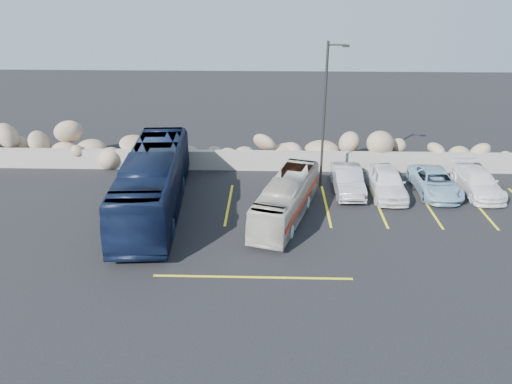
{
  "coord_description": "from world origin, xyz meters",
  "views": [
    {
      "loc": [
        -0.35,
        -16.62,
        11.24
      ],
      "look_at": [
        -0.98,
        4.0,
        2.05
      ],
      "focal_mm": 35.0,
      "sensor_mm": 36.0,
      "label": 1
    }
  ],
  "objects_px": {
    "car_d": "(435,182)",
    "car_a": "(387,182)",
    "vintage_bus": "(286,199)",
    "lamppost": "(325,113)",
    "car_c": "(478,182)",
    "car_b": "(348,180)",
    "tour_coach": "(153,182)"
  },
  "relations": [
    {
      "from": "car_c",
      "to": "car_b",
      "type": "bearing_deg",
      "value": 178.2
    },
    {
      "from": "car_a",
      "to": "car_d",
      "type": "relative_size",
      "value": 0.97
    },
    {
      "from": "car_c",
      "to": "lamppost",
      "type": "bearing_deg",
      "value": 173.6
    },
    {
      "from": "vintage_bus",
      "to": "car_b",
      "type": "bearing_deg",
      "value": 60.17
    },
    {
      "from": "lamppost",
      "to": "tour_coach",
      "type": "distance_m",
      "value": 9.76
    },
    {
      "from": "lamppost",
      "to": "car_b",
      "type": "bearing_deg",
      "value": -26.2
    },
    {
      "from": "car_c",
      "to": "vintage_bus",
      "type": "bearing_deg",
      "value": -164.67
    },
    {
      "from": "car_b",
      "to": "vintage_bus",
      "type": "bearing_deg",
      "value": -137.26
    },
    {
      "from": "car_d",
      "to": "car_a",
      "type": "bearing_deg",
      "value": -175.13
    },
    {
      "from": "tour_coach",
      "to": "car_a",
      "type": "relative_size",
      "value": 2.54
    },
    {
      "from": "lamppost",
      "to": "car_d",
      "type": "bearing_deg",
      "value": -6.53
    },
    {
      "from": "tour_coach",
      "to": "car_d",
      "type": "distance_m",
      "value": 15.14
    },
    {
      "from": "car_d",
      "to": "vintage_bus",
      "type": "bearing_deg",
      "value": -159.97
    },
    {
      "from": "tour_coach",
      "to": "car_b",
      "type": "relative_size",
      "value": 2.63
    },
    {
      "from": "car_a",
      "to": "car_b",
      "type": "height_order",
      "value": "car_a"
    },
    {
      "from": "lamppost",
      "to": "car_c",
      "type": "height_order",
      "value": "lamppost"
    },
    {
      "from": "car_a",
      "to": "tour_coach",
      "type": "bearing_deg",
      "value": -168.7
    },
    {
      "from": "car_c",
      "to": "car_d",
      "type": "height_order",
      "value": "car_c"
    },
    {
      "from": "vintage_bus",
      "to": "car_a",
      "type": "xyz_separation_m",
      "value": [
        5.54,
        2.96,
        -0.27
      ]
    },
    {
      "from": "vintage_bus",
      "to": "car_c",
      "type": "distance_m",
      "value": 11.1
    },
    {
      "from": "tour_coach",
      "to": "vintage_bus",
      "type": "bearing_deg",
      "value": -9.49
    },
    {
      "from": "lamppost",
      "to": "car_a",
      "type": "xyz_separation_m",
      "value": [
        3.44,
        -1.01,
        -3.55
      ]
    },
    {
      "from": "vintage_bus",
      "to": "car_c",
      "type": "bearing_deg",
      "value": 34.19
    },
    {
      "from": "car_c",
      "to": "car_d",
      "type": "xyz_separation_m",
      "value": [
        -2.34,
        -0.08,
        -0.02
      ]
    },
    {
      "from": "car_c",
      "to": "tour_coach",
      "type": "bearing_deg",
      "value": -173.27
    },
    {
      "from": "car_c",
      "to": "car_a",
      "type": "bearing_deg",
      "value": -177.81
    },
    {
      "from": "vintage_bus",
      "to": "car_d",
      "type": "distance_m",
      "value": 8.87
    },
    {
      "from": "car_a",
      "to": "car_b",
      "type": "xyz_separation_m",
      "value": [
        -2.08,
        0.34,
        -0.05
      ]
    },
    {
      "from": "lamppost",
      "to": "car_d",
      "type": "height_order",
      "value": "lamppost"
    },
    {
      "from": "lamppost",
      "to": "car_b",
      "type": "relative_size",
      "value": 1.9
    },
    {
      "from": "vintage_bus",
      "to": "car_b",
      "type": "relative_size",
      "value": 1.73
    },
    {
      "from": "tour_coach",
      "to": "car_c",
      "type": "bearing_deg",
      "value": 4.9
    }
  ]
}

